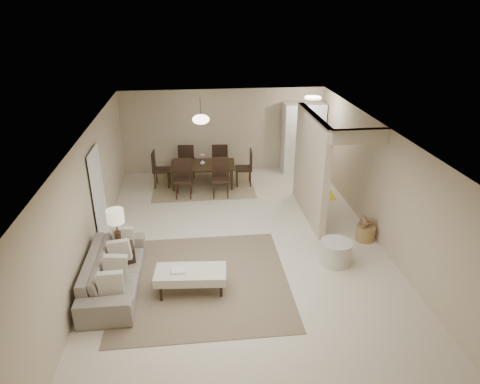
{
  "coord_description": "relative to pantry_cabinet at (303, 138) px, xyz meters",
  "views": [
    {
      "loc": [
        -0.89,
        -7.9,
        4.83
      ],
      "look_at": [
        0.04,
        0.45,
        1.05
      ],
      "focal_mm": 32.0,
      "sensor_mm": 36.0,
      "label": 1
    }
  ],
  "objects": [
    {
      "name": "flush_light",
      "position": [
        -0.05,
        -0.95,
        1.41
      ],
      "size": [
        0.44,
        0.44,
        0.05
      ],
      "primitive_type": "cylinder",
      "color": "white",
      "rests_on": "ceiling"
    },
    {
      "name": "living_rug",
      "position": [
        -3.21,
        -5.36,
        -1.04
      ],
      "size": [
        3.2,
        3.2,
        0.01
      ],
      "primitive_type": "cube",
      "color": "brown",
      "rests_on": "floor"
    },
    {
      "name": "side_table",
      "position": [
        -4.75,
        -4.85,
        -0.77
      ],
      "size": [
        0.62,
        0.62,
        0.57
      ],
      "primitive_type": "cube",
      "rotation": [
        0.0,
        0.0,
        0.24
      ],
      "color": "black",
      "rests_on": "floor"
    },
    {
      "name": "vase",
      "position": [
        -3.04,
        -0.8,
        -0.35
      ],
      "size": [
        0.15,
        0.15,
        0.14
      ],
      "primitive_type": "imported",
      "rotation": [
        0.0,
        0.0,
        0.07
      ],
      "color": "silver",
      "rests_on": "dining_table"
    },
    {
      "name": "dining_rug",
      "position": [
        -3.04,
        -0.8,
        -1.04
      ],
      "size": [
        2.8,
        2.1,
        0.01
      ],
      "primitive_type": "cube",
      "color": "#8D7957",
      "rests_on": "floor"
    },
    {
      "name": "yellow_mat",
      "position": [
        -0.04,
        -1.84,
        -1.04
      ],
      "size": [
        1.04,
        0.69,
        0.01
      ],
      "primitive_type": "cube",
      "rotation": [
        0.0,
        0.0,
        -0.08
      ],
      "color": "yellow",
      "rests_on": "floor"
    },
    {
      "name": "wicker_basket",
      "position": [
        0.4,
        -4.24,
        -0.88
      ],
      "size": [
        0.45,
        0.45,
        0.34
      ],
      "primitive_type": "cylinder",
      "rotation": [
        0.0,
        0.0,
        -0.12
      ],
      "color": "olive",
      "rests_on": "floor"
    },
    {
      "name": "sofa",
      "position": [
        -4.8,
        -5.36,
        -0.71
      ],
      "size": [
        2.33,
        0.92,
        0.68
      ],
      "primitive_type": "imported",
      "rotation": [
        0.0,
        0.0,
        1.57
      ],
      "color": "gray",
      "rests_on": "floor"
    },
    {
      "name": "partition",
      "position": [
        -0.55,
        -2.9,
        0.2
      ],
      "size": [
        0.15,
        2.5,
        2.5
      ],
      "primitive_type": "cube",
      "color": "#BEAC90",
      "rests_on": "floor"
    },
    {
      "name": "dining_chairs",
      "position": [
        -3.04,
        -0.8,
        -0.54
      ],
      "size": [
        2.78,
        2.07,
        1.03
      ],
      "color": "black",
      "rests_on": "dining_rug"
    },
    {
      "name": "pantry_cabinet",
      "position": [
        0.0,
        0.0,
        0.0
      ],
      "size": [
        1.2,
        0.55,
        2.1
      ],
      "primitive_type": "cube",
      "color": "white",
      "rests_on": "floor"
    },
    {
      "name": "ottoman_bench",
      "position": [
        -3.41,
        -5.66,
        -0.69
      ],
      "size": [
        1.3,
        0.68,
        0.45
      ],
      "rotation": [
        0.0,
        0.0,
        -0.08
      ],
      "color": "beige",
      "rests_on": "living_rug"
    },
    {
      "name": "dining_table",
      "position": [
        -3.04,
        -0.8,
        -0.74
      ],
      "size": [
        1.84,
        1.1,
        0.63
      ],
      "primitive_type": "imported",
      "rotation": [
        0.0,
        0.0,
        -0.06
      ],
      "color": "black",
      "rests_on": "dining_rug"
    },
    {
      "name": "back_wall",
      "position": [
        -2.35,
        0.35,
        0.2
      ],
      "size": [
        6.0,
        0.0,
        6.0
      ],
      "primitive_type": "plane",
      "rotation": [
        1.57,
        0.0,
        0.0
      ],
      "color": "#BEAC90",
      "rests_on": "floor"
    },
    {
      "name": "left_wall",
      "position": [
        -5.35,
        -4.15,
        0.2
      ],
      "size": [
        0.0,
        9.0,
        9.0
      ],
      "primitive_type": "plane",
      "rotation": [
        1.57,
        0.0,
        1.57
      ],
      "color": "#BEAC90",
      "rests_on": "floor"
    },
    {
      "name": "table_lamp",
      "position": [
        -4.75,
        -4.85,
        0.08
      ],
      "size": [
        0.32,
        0.32,
        0.76
      ],
      "color": "#482F1E",
      "rests_on": "side_table"
    },
    {
      "name": "doorway",
      "position": [
        -5.32,
        -3.55,
        -0.03
      ],
      "size": [
        0.04,
        0.9,
        2.04
      ],
      "primitive_type": "cube",
      "color": "black",
      "rests_on": "floor"
    },
    {
      "name": "pendant_light",
      "position": [
        -3.04,
        -0.8,
        0.87
      ],
      "size": [
        0.46,
        0.46,
        0.71
      ],
      "color": "#482F1E",
      "rests_on": "ceiling"
    },
    {
      "name": "round_pouf",
      "position": [
        -0.54,
        -5.05,
        -0.81
      ],
      "size": [
        0.62,
        0.62,
        0.48
      ],
      "primitive_type": "cylinder",
      "color": "beige",
      "rests_on": "floor"
    },
    {
      "name": "right_wall",
      "position": [
        0.65,
        -4.15,
        0.2
      ],
      "size": [
        0.0,
        9.0,
        9.0
      ],
      "primitive_type": "plane",
      "rotation": [
        1.57,
        0.0,
        -1.57
      ],
      "color": "#BEAC90",
      "rests_on": "floor"
    },
    {
      "name": "floor",
      "position": [
        -2.35,
        -4.15,
        -1.05
      ],
      "size": [
        9.0,
        9.0,
        0.0
      ],
      "primitive_type": "plane",
      "color": "beige",
      "rests_on": "ground"
    },
    {
      "name": "ceiling",
      "position": [
        -2.35,
        -4.15,
        1.45
      ],
      "size": [
        9.0,
        9.0,
        0.0
      ],
      "primitive_type": "plane",
      "rotation": [
        3.14,
        0.0,
        0.0
      ],
      "color": "white",
      "rests_on": "back_wall"
    }
  ]
}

